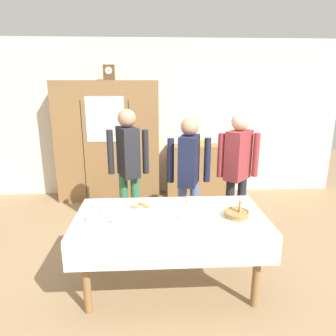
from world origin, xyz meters
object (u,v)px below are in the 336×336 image
Objects in this scene: tea_cup_near_right at (90,219)px; tea_cup_far_right at (182,217)px; wall_cabinet at (108,142)px; mantel_clock at (109,72)px; person_near_right_end at (238,164)px; tea_cup_mid_right at (96,206)px; spoon_near_right at (215,204)px; person_beside_shelf at (189,170)px; bread_basket at (237,213)px; bookshelf_low at (200,170)px; pastry_plate at (141,207)px; spoon_front_edge at (172,214)px; person_by_cabinet at (128,161)px; book_stack at (201,143)px; spoon_mid_right at (167,229)px; tea_cup_mid_left at (115,221)px; tea_cup_back_edge at (192,201)px; dining_table at (171,227)px; tea_cup_near_left at (105,212)px.

tea_cup_near_right and tea_cup_far_right have the same top height.
mantel_clock is (0.07, -0.00, 1.13)m from wall_cabinet.
wall_cabinet is 1.23× the size of person_near_right_end.
spoon_near_right is (1.21, 0.05, -0.02)m from tea_cup_mid_right.
person_beside_shelf reaches higher than tea_cup_far_right.
bread_basket reaches higher than tea_cup_near_right.
person_beside_shelf is at bearing -170.36° from person_near_right_end.
tea_cup_far_right is 1.09× the size of spoon_near_right.
bookshelf_low reaches higher than tea_cup_far_right.
tea_cup_far_right is 0.46× the size of pastry_plate.
person_by_cabinet is (-0.48, 1.12, 0.24)m from spoon_front_edge.
wall_cabinet is 3.04m from bread_basket.
book_stack is at bearing 1.81° from wall_cabinet.
person_near_right_end is (0.89, 0.96, 0.22)m from spoon_front_edge.
mantel_clock is at bearing 118.75° from bread_basket.
spoon_mid_right and spoon_near_right have the same top height.
book_stack is at bearing 77.58° from tea_cup_far_right.
tea_cup_mid_left is at bearing -56.72° from tea_cup_mid_right.
person_near_right_end is at bearing 53.51° from tea_cup_far_right.
book_stack reaches higher than tea_cup_near_right.
book_stack reaches higher than pastry_plate.
spoon_front_edge is at bearing -132.67° from person_near_right_end.
person_near_right_end is (1.37, -0.16, -0.02)m from person_by_cabinet.
tea_cup_back_edge is at bearing 70.42° from tea_cup_far_right.
dining_table is 7.45× the size of mantel_clock.
bookshelf_low is 3.08m from tea_cup_near_right.
tea_cup_near_right is at bearing -158.37° from tea_cup_back_edge.
tea_cup_mid_left is 1.00× the size of tea_cup_far_right.
person_by_cabinet is (-0.94, 0.89, 0.24)m from spoon_near_right.
person_by_cabinet reaches higher than pastry_plate.
dining_table is at bearing 176.12° from bread_basket.
wall_cabinet is at bearing 107.06° from person_by_cabinet.
spoon_front_edge is at bearing -70.17° from wall_cabinet.
spoon_mid_right is at bearing -62.97° from pastry_plate.
tea_cup_near_right is at bearing -163.94° from spoon_near_right.
tea_cup_mid_right is (-1.43, -2.41, 0.35)m from bookshelf_low.
spoon_mid_right is at bearing -100.73° from dining_table.
tea_cup_near_right is 0.75m from spoon_front_edge.
person_near_right_end is at bearing 59.74° from spoon_near_right.
person_beside_shelf reaches higher than tea_cup_near_left.
spoon_near_right is at bearing 2.43° from tea_cup_mid_right.
tea_cup_near_left is 1.12m from person_by_cabinet.
tea_cup_far_right is 0.52m from bread_basket.
tea_cup_mid_right is at bearing 168.73° from bread_basket.
person_by_cabinet is (0.16, 1.09, 0.22)m from tea_cup_near_left.
wall_cabinet is 15.51× the size of tea_cup_near_left.
book_stack is at bearing 88.23° from bread_basket.
mantel_clock reaches higher than person_by_cabinet.
person_beside_shelf is at bearing 50.85° from pastry_plate.
tea_cup_near_right reaches higher than dining_table.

